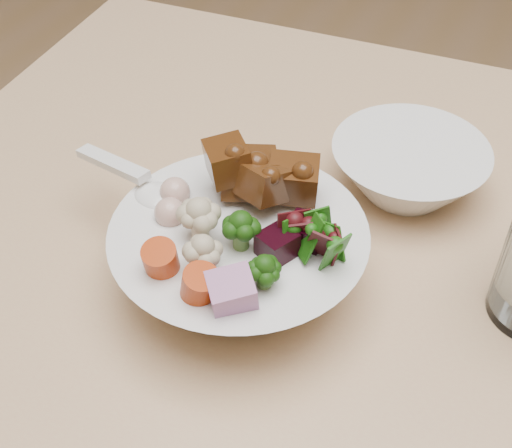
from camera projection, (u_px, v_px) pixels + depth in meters
name	position (u px, v px, depth m)	size (l,w,h in m)	color
food_bowl	(242.00, 253.00, 0.61)	(0.22, 0.22, 0.12)	white
soup_spoon	(146.00, 188.00, 0.63)	(0.13, 0.06, 0.03)	white
side_bowl	(408.00, 169.00, 0.71)	(0.16, 0.16, 0.05)	white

